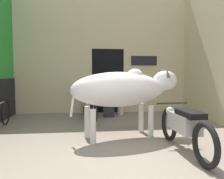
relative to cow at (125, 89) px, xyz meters
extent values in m
plane|color=gray|center=(-0.25, -1.32, -0.96)|extent=(30.00, 30.00, 0.00)
cube|color=beige|center=(-0.25, 2.94, 2.12)|extent=(5.59, 0.18, 1.99)
cube|color=beige|center=(-1.82, 2.94, 0.08)|extent=(2.45, 0.18, 2.09)
cube|color=beige|center=(1.50, 2.94, 0.08)|extent=(2.10, 0.18, 2.09)
cube|color=black|center=(-0.07, 3.30, 0.08)|extent=(1.05, 0.90, 2.09)
cube|color=black|center=(1.13, 2.83, 0.75)|extent=(0.87, 0.03, 0.31)
ellipsoid|color=silver|center=(-0.11, -0.03, 0.00)|extent=(2.09, 1.23, 0.69)
ellipsoid|color=silver|center=(0.22, 0.06, 0.28)|extent=(0.39, 0.37, 0.25)
cylinder|color=silver|center=(0.76, 0.21, 0.05)|extent=(0.52, 0.44, 0.45)
ellipsoid|color=silver|center=(0.93, 0.26, 0.16)|extent=(0.65, 0.50, 0.42)
cylinder|color=silver|center=(-1.01, -0.28, -0.20)|extent=(0.13, 0.08, 0.56)
cylinder|color=silver|center=(0.42, 0.32, -0.65)|extent=(0.11, 0.11, 0.63)
cylinder|color=silver|center=(0.53, -0.06, -0.65)|extent=(0.11, 0.11, 0.63)
cylinder|color=silver|center=(-0.75, 0.00, -0.65)|extent=(0.11, 0.11, 0.63)
cylinder|color=silver|center=(-0.64, -0.39, -0.65)|extent=(0.11, 0.11, 0.63)
cone|color=#473D33|center=(0.84, 0.39, 0.32)|extent=(0.11, 0.16, 0.20)
cone|color=#473D33|center=(0.92, 0.10, 0.32)|extent=(0.11, 0.16, 0.20)
torus|color=black|center=(0.82, -1.61, -0.65)|extent=(0.09, 0.63, 0.63)
torus|color=black|center=(0.79, -0.35, -0.65)|extent=(0.09, 0.63, 0.63)
cube|color=#9E9993|center=(0.80, -0.98, -0.49)|extent=(0.29, 0.69, 0.28)
cube|color=black|center=(0.81, -1.17, -0.31)|extent=(0.27, 0.56, 0.09)
cylinder|color=black|center=(0.79, -0.49, -0.23)|extent=(0.58, 0.04, 0.03)
sphere|color=silver|center=(0.79, -0.40, -0.39)|extent=(0.15, 0.15, 0.15)
torus|color=black|center=(-0.59, 1.20, -0.65)|extent=(0.19, 0.64, 0.64)
torus|color=black|center=(-0.81, 2.44, -0.65)|extent=(0.19, 0.64, 0.64)
cube|color=#9E9993|center=(-0.70, 1.82, -0.48)|extent=(0.40, 0.73, 0.28)
cube|color=black|center=(-0.67, 1.63, -0.30)|extent=(0.35, 0.59, 0.09)
cylinder|color=black|center=(-0.79, 2.30, -0.23)|extent=(0.58, 0.13, 0.03)
sphere|color=silver|center=(-0.80, 2.39, -0.38)|extent=(0.15, 0.15, 0.15)
torus|color=black|center=(-2.77, 1.33, -0.64)|extent=(0.07, 0.66, 0.65)
cylinder|color=black|center=(-2.77, 1.24, -0.31)|extent=(0.44, 0.06, 0.03)
cube|color=#282833|center=(-0.13, 2.03, -0.74)|extent=(0.32, 0.14, 0.45)
cube|color=#282833|center=(-0.13, 2.12, -0.46)|extent=(0.32, 0.32, 0.11)
cube|color=#386B42|center=(-0.13, 2.19, -0.19)|extent=(0.46, 0.20, 0.55)
sphere|color=#937051|center=(-0.13, 2.19, 0.19)|extent=(0.20, 0.20, 0.20)
cylinder|color=beige|center=(0.27, 2.37, -0.76)|extent=(0.20, 0.20, 0.41)
cylinder|color=beige|center=(0.27, 2.37, -0.53)|extent=(0.29, 0.29, 0.04)
camera|label=1|loc=(-0.73, -4.30, 0.28)|focal=35.00mm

